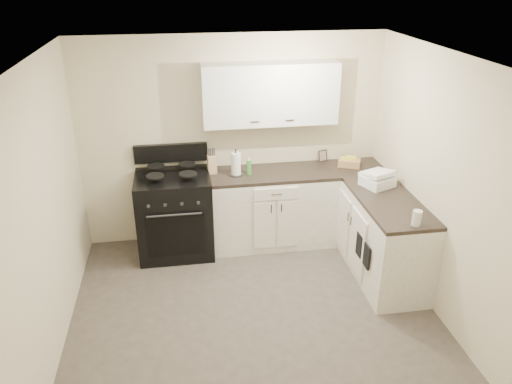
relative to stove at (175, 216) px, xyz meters
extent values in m
plane|color=#473F38|center=(0.74, -1.48, -0.46)|extent=(3.60, 3.60, 0.00)
plane|color=white|center=(0.74, -1.48, 2.04)|extent=(3.60, 3.60, 0.00)
plane|color=beige|center=(0.74, 0.32, 0.79)|extent=(3.60, 0.00, 3.60)
plane|color=beige|center=(2.54, -1.48, 0.79)|extent=(0.00, 3.60, 3.60)
plane|color=beige|center=(-1.06, -1.48, 0.79)|extent=(0.00, 3.60, 3.60)
plane|color=beige|center=(0.74, -3.28, 0.79)|extent=(3.60, 0.00, 3.60)
cube|color=white|center=(1.16, 0.02, -0.01)|extent=(1.55, 0.60, 0.90)
cube|color=white|center=(2.24, -0.63, -0.01)|extent=(0.60, 1.90, 0.90)
cube|color=black|center=(1.16, 0.02, 0.46)|extent=(1.55, 0.60, 0.04)
cube|color=black|center=(2.24, -0.63, 0.46)|extent=(0.60, 1.90, 0.04)
cube|color=silver|center=(1.16, 0.18, 1.38)|extent=(1.55, 0.30, 0.70)
cube|color=black|center=(0.00, 0.00, 0.00)|extent=(0.86, 0.74, 1.04)
cube|color=tan|center=(0.47, 0.11, 0.59)|extent=(0.11, 0.10, 0.22)
cylinder|color=white|center=(0.74, 0.02, 0.61)|extent=(0.12, 0.12, 0.27)
cylinder|color=green|center=(0.89, 0.01, 0.57)|extent=(0.07, 0.07, 0.17)
cube|color=black|center=(1.86, 0.28, 0.55)|extent=(0.12, 0.07, 0.14)
cube|color=#AF7D52|center=(2.13, 0.07, 0.52)|extent=(0.31, 0.26, 0.09)
cube|color=white|center=(2.25, -0.54, 0.54)|extent=(0.39, 0.38, 0.11)
cylinder|color=silver|center=(2.27, -1.48, 0.56)|extent=(0.11, 0.11, 0.15)
cube|color=black|center=(1.92, -1.23, 0.02)|extent=(0.02, 0.15, 0.25)
cube|color=black|center=(1.92, -1.02, 0.02)|extent=(0.02, 0.15, 0.25)
camera|label=1|loc=(0.12, -5.33, 2.74)|focal=35.00mm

